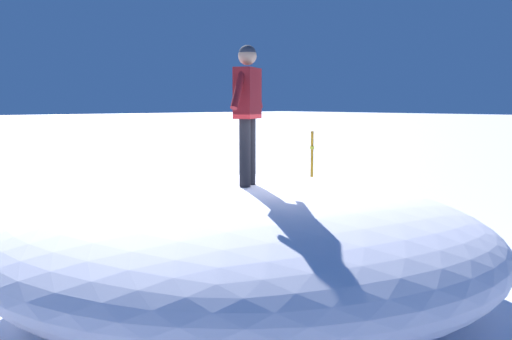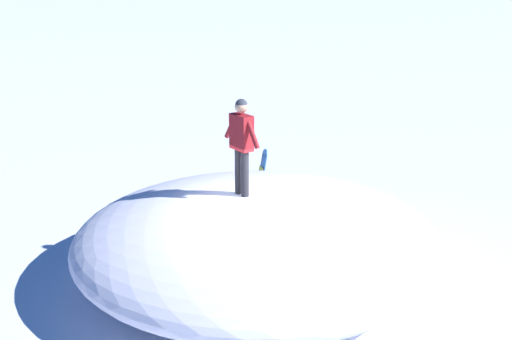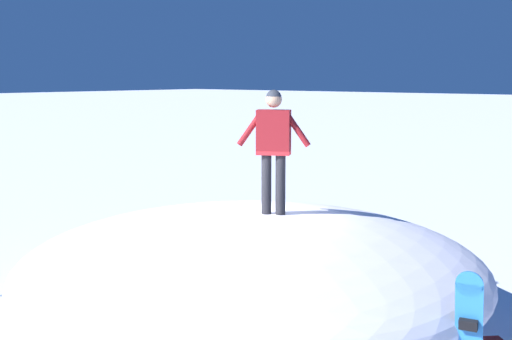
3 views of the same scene
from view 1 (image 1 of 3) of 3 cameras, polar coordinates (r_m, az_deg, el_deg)
ground at (r=8.49m, az=1.28°, el=-11.50°), size 240.00×240.00×0.00m
snow_mound at (r=7.80m, az=-1.03°, el=-7.02°), size 9.38×9.38×1.60m
snowboarder_standing at (r=7.25m, az=-0.84°, el=6.72°), size 0.95×0.58×1.74m
trail_marker_pole at (r=12.91m, az=5.50°, el=-0.46°), size 0.10×0.10×2.02m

